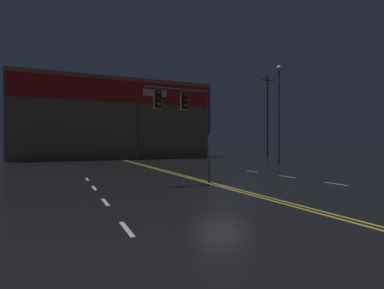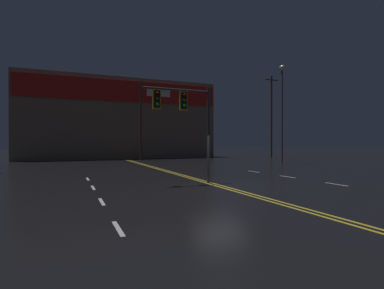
{
  "view_description": "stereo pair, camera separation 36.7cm",
  "coord_description": "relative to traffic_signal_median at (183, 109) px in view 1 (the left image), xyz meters",
  "views": [
    {
      "loc": [
        -7.24,
        -12.71,
        2.11
      ],
      "look_at": [
        0.0,
        3.43,
        2.0
      ],
      "focal_mm": 28.0,
      "sensor_mm": 36.0,
      "label": 1
    },
    {
      "loc": [
        -6.9,
        -12.85,
        2.11
      ],
      "look_at": [
        0.0,
        3.43,
        2.0
      ],
      "focal_mm": 28.0,
      "sensor_mm": 36.0,
      "label": 2
    }
  ],
  "objects": [
    {
      "name": "road_markings",
      "position": [
        2.68,
        -3.21,
        -3.8
      ],
      "size": [
        16.98,
        60.0,
        0.01
      ],
      "color": "gold",
      "rests_on": "ground"
    },
    {
      "name": "streetlight_near_right",
      "position": [
        15.16,
        10.64,
        2.59
      ],
      "size": [
        0.56,
        0.56,
        10.12
      ],
      "color": "#59595E",
      "rests_on": "ground"
    },
    {
      "name": "building_backdrop",
      "position": [
        1.44,
        29.05,
        1.44
      ],
      "size": [
        25.33,
        10.23,
        10.47
      ],
      "color": "#7A6651",
      "rests_on": "ground"
    },
    {
      "name": "ground_plane",
      "position": [
        1.43,
        -1.31,
        -3.81
      ],
      "size": [
        200.0,
        200.0,
        0.0
      ],
      "primitive_type": "plane",
      "color": "black"
    },
    {
      "name": "traffic_signal_median",
      "position": [
        0.0,
        0.0,
        0.0
      ],
      "size": [
        3.59,
        0.36,
        5.04
      ],
      "color": "#38383D",
      "rests_on": "ground"
    },
    {
      "name": "utility_pole_row",
      "position": [
        3.35,
        21.49,
        1.6
      ],
      "size": [
        44.19,
        0.26,
        11.87
      ],
      "color": "#4C3828",
      "rests_on": "ground"
    }
  ]
}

